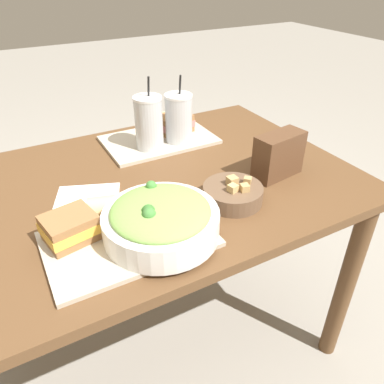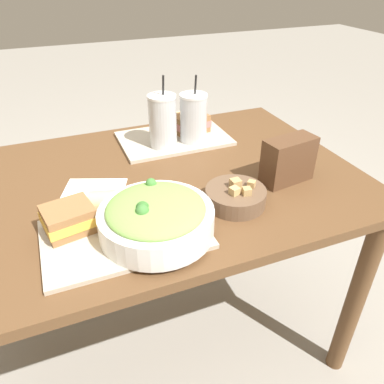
{
  "view_description": "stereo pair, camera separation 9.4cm",
  "coord_description": "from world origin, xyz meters",
  "px_view_note": "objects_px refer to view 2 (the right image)",
  "views": [
    {
      "loc": [
        -0.31,
        -0.9,
        1.32
      ],
      "look_at": [
        0.07,
        -0.21,
        0.81
      ],
      "focal_mm": 35.0,
      "sensor_mm": 36.0,
      "label": 1
    },
    {
      "loc": [
        -0.23,
        -0.94,
        1.32
      ],
      "look_at": [
        0.07,
        -0.21,
        0.81
      ],
      "focal_mm": 35.0,
      "sensor_mm": 36.0,
      "label": 2
    }
  ],
  "objects_px": {
    "baguette_near": "(124,200)",
    "salad_bowl": "(156,217)",
    "chip_bag": "(288,160)",
    "soup_bowl": "(236,196)",
    "drink_cup_red": "(193,119)",
    "sandwich_near": "(69,219)",
    "drink_cup_dark": "(163,123)",
    "napkin_folded": "(95,190)",
    "sandwich_far": "(190,123)",
    "baguette_far": "(183,118)"
  },
  "relations": [
    {
      "from": "baguette_near",
      "to": "drink_cup_red",
      "type": "relative_size",
      "value": 0.77
    },
    {
      "from": "drink_cup_dark",
      "to": "chip_bag",
      "type": "bearing_deg",
      "value": -51.54
    },
    {
      "from": "baguette_near",
      "to": "napkin_folded",
      "type": "xyz_separation_m",
      "value": [
        -0.06,
        0.15,
        -0.04
      ]
    },
    {
      "from": "sandwich_near",
      "to": "drink_cup_red",
      "type": "height_order",
      "value": "drink_cup_red"
    },
    {
      "from": "baguette_far",
      "to": "drink_cup_red",
      "type": "height_order",
      "value": "drink_cup_red"
    },
    {
      "from": "baguette_far",
      "to": "chip_bag",
      "type": "height_order",
      "value": "chip_bag"
    },
    {
      "from": "salad_bowl",
      "to": "sandwich_far",
      "type": "distance_m",
      "value": 0.6
    },
    {
      "from": "sandwich_far",
      "to": "chip_bag",
      "type": "relative_size",
      "value": 0.88
    },
    {
      "from": "drink_cup_dark",
      "to": "napkin_folded",
      "type": "bearing_deg",
      "value": -145.74
    },
    {
      "from": "drink_cup_red",
      "to": "chip_bag",
      "type": "relative_size",
      "value": 1.41
    },
    {
      "from": "sandwich_near",
      "to": "chip_bag",
      "type": "xyz_separation_m",
      "value": [
        0.63,
        0.02,
        0.02
      ]
    },
    {
      "from": "soup_bowl",
      "to": "drink_cup_dark",
      "type": "xyz_separation_m",
      "value": [
        -0.07,
        0.4,
        0.07
      ]
    },
    {
      "from": "chip_bag",
      "to": "drink_cup_red",
      "type": "bearing_deg",
      "value": 106.67
    },
    {
      "from": "chip_bag",
      "to": "napkin_folded",
      "type": "relative_size",
      "value": 0.8
    },
    {
      "from": "soup_bowl",
      "to": "drink_cup_red",
      "type": "bearing_deg",
      "value": 84.44
    },
    {
      "from": "salad_bowl",
      "to": "soup_bowl",
      "type": "relative_size",
      "value": 1.67
    },
    {
      "from": "sandwich_near",
      "to": "baguette_far",
      "type": "bearing_deg",
      "value": 35.19
    },
    {
      "from": "soup_bowl",
      "to": "drink_cup_red",
      "type": "distance_m",
      "value": 0.4
    },
    {
      "from": "drink_cup_red",
      "to": "napkin_folded",
      "type": "height_order",
      "value": "drink_cup_red"
    },
    {
      "from": "chip_bag",
      "to": "sandwich_far",
      "type": "bearing_deg",
      "value": 100.22
    },
    {
      "from": "baguette_near",
      "to": "chip_bag",
      "type": "distance_m",
      "value": 0.49
    },
    {
      "from": "baguette_near",
      "to": "baguette_far",
      "type": "distance_m",
      "value": 0.58
    },
    {
      "from": "soup_bowl",
      "to": "chip_bag",
      "type": "relative_size",
      "value": 1.0
    },
    {
      "from": "baguette_far",
      "to": "drink_cup_dark",
      "type": "relative_size",
      "value": 0.68
    },
    {
      "from": "baguette_near",
      "to": "salad_bowl",
      "type": "bearing_deg",
      "value": -141.46
    },
    {
      "from": "soup_bowl",
      "to": "drink_cup_red",
      "type": "relative_size",
      "value": 0.71
    },
    {
      "from": "sandwich_near",
      "to": "drink_cup_red",
      "type": "bearing_deg",
      "value": 26.53
    },
    {
      "from": "drink_cup_red",
      "to": "napkin_folded",
      "type": "bearing_deg",
      "value": -154.24
    },
    {
      "from": "soup_bowl",
      "to": "drink_cup_dark",
      "type": "height_order",
      "value": "drink_cup_dark"
    },
    {
      "from": "baguette_near",
      "to": "drink_cup_dark",
      "type": "height_order",
      "value": "drink_cup_dark"
    },
    {
      "from": "salad_bowl",
      "to": "soup_bowl",
      "type": "distance_m",
      "value": 0.25
    },
    {
      "from": "salad_bowl",
      "to": "drink_cup_red",
      "type": "distance_m",
      "value": 0.53
    },
    {
      "from": "baguette_far",
      "to": "napkin_folded",
      "type": "xyz_separation_m",
      "value": [
        -0.4,
        -0.33,
        -0.04
      ]
    },
    {
      "from": "sandwich_near",
      "to": "sandwich_far",
      "type": "height_order",
      "value": "same"
    },
    {
      "from": "soup_bowl",
      "to": "baguette_far",
      "type": "distance_m",
      "value": 0.54
    },
    {
      "from": "napkin_folded",
      "to": "baguette_far",
      "type": "bearing_deg",
      "value": 39.63
    },
    {
      "from": "drink_cup_red",
      "to": "drink_cup_dark",
      "type": "bearing_deg",
      "value": 180.0
    },
    {
      "from": "salad_bowl",
      "to": "drink_cup_dark",
      "type": "relative_size",
      "value": 1.13
    },
    {
      "from": "soup_bowl",
      "to": "baguette_far",
      "type": "height_order",
      "value": "same"
    },
    {
      "from": "drink_cup_dark",
      "to": "napkin_folded",
      "type": "xyz_separation_m",
      "value": [
        -0.27,
        -0.18,
        -0.09
      ]
    },
    {
      "from": "sandwich_far",
      "to": "salad_bowl",
      "type": "bearing_deg",
      "value": -131.5
    },
    {
      "from": "soup_bowl",
      "to": "drink_cup_red",
      "type": "height_order",
      "value": "drink_cup_red"
    },
    {
      "from": "salad_bowl",
      "to": "baguette_far",
      "type": "height_order",
      "value": "salad_bowl"
    },
    {
      "from": "sandwich_near",
      "to": "baguette_near",
      "type": "relative_size",
      "value": 0.75
    },
    {
      "from": "soup_bowl",
      "to": "sandwich_near",
      "type": "distance_m",
      "value": 0.43
    },
    {
      "from": "soup_bowl",
      "to": "baguette_near",
      "type": "bearing_deg",
      "value": 166.73
    },
    {
      "from": "baguette_near",
      "to": "drink_cup_dark",
      "type": "xyz_separation_m",
      "value": [
        0.21,
        0.33,
        0.05
      ]
    },
    {
      "from": "salad_bowl",
      "to": "baguette_near",
      "type": "distance_m",
      "value": 0.13
    },
    {
      "from": "sandwich_far",
      "to": "drink_cup_red",
      "type": "relative_size",
      "value": 0.62
    },
    {
      "from": "napkin_folded",
      "to": "chip_bag",
      "type": "bearing_deg",
      "value": -16.15
    }
  ]
}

